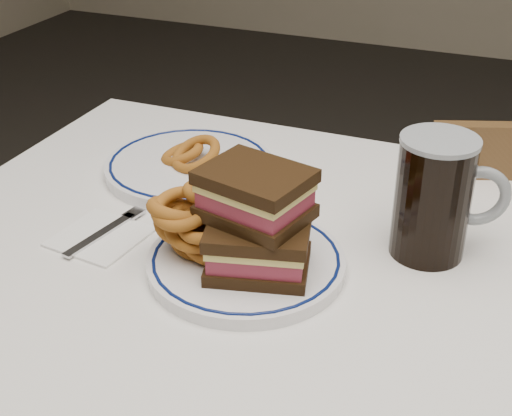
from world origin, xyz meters
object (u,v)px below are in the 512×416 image
at_px(beer_mug, 436,196).
at_px(main_plate, 246,262).
at_px(chair_far, 500,283).
at_px(reuben_sandwich, 257,221).
at_px(far_plate, 190,166).

bearing_deg(beer_mug, main_plate, -148.60).
bearing_deg(chair_far, main_plate, -120.94).
bearing_deg(main_plate, beer_mug, 31.40).
bearing_deg(main_plate, chair_far, 59.06).
distance_m(reuben_sandwich, beer_mug, 0.24).
xyz_separation_m(main_plate, far_plate, (-0.20, 0.23, 0.00)).
bearing_deg(beer_mug, far_plate, 167.07).
relative_size(reuben_sandwich, beer_mug, 0.93).
bearing_deg(chair_far, reuben_sandwich, -118.83).
xyz_separation_m(main_plate, beer_mug, (0.22, 0.13, 0.08)).
relative_size(chair_far, far_plate, 3.00).
distance_m(main_plate, reuben_sandwich, 0.08).
height_order(beer_mug, far_plate, beer_mug).
relative_size(main_plate, far_plate, 0.93).
relative_size(beer_mug, far_plate, 0.61).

